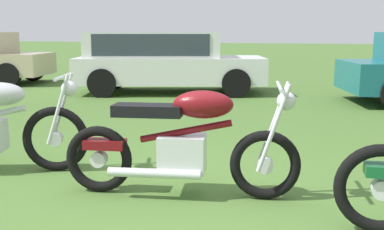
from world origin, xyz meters
name	(u,v)px	position (x,y,z in m)	size (l,w,h in m)	color
ground_plane	(178,197)	(0.00, 0.00, 0.00)	(120.00, 120.00, 0.00)	#476B2D
motorcycle_maroon	(183,143)	(0.02, 0.07, 0.48)	(2.05, 0.83, 1.02)	black
car_white	(163,58)	(-3.06, 6.65, 0.83)	(4.72, 3.18, 1.43)	silver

